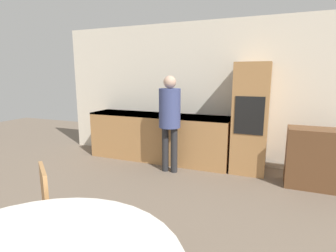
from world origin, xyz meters
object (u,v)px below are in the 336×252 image
Objects in this scene: chair_far_left at (34,219)px; person_standing at (170,114)px; oven_unit at (250,119)px; sideboard at (320,159)px.

chair_far_left is 2.68m from person_standing.
oven_unit reaches higher than sideboard.
chair_far_left reaches higher than sideboard.
oven_unit is 2.00× the size of chair_far_left.
oven_unit is at bearing 162.55° from sideboard.
person_standing is at bearing 125.42° from chair_far_left.
oven_unit is at bearing 22.94° from person_standing.
person_standing is at bearing -174.82° from sideboard.
chair_far_left is at bearing -113.24° from oven_unit.
person_standing is (0.11, 2.63, 0.49)m from chair_far_left.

